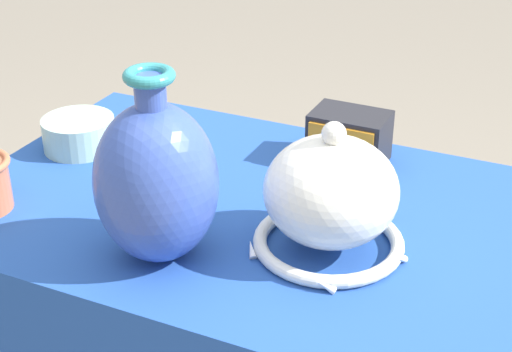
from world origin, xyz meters
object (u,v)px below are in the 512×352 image
(vase_dome_bell, at_px, (331,198))
(mosaic_tile_box, at_px, (349,138))
(pot_squat_celadon, at_px, (79,134))
(vase_tall_bulbous, at_px, (156,181))

(vase_dome_bell, bearing_deg, mosaic_tile_box, 103.12)
(mosaic_tile_box, height_order, pot_squat_celadon, mosaic_tile_box)
(mosaic_tile_box, distance_m, pot_squat_celadon, 0.53)
(vase_dome_bell, distance_m, pot_squat_celadon, 0.59)
(vase_dome_bell, xyz_separation_m, mosaic_tile_box, (-0.07, 0.30, -0.04))
(vase_tall_bulbous, bearing_deg, pot_squat_celadon, 142.57)
(mosaic_tile_box, bearing_deg, pot_squat_celadon, -160.65)
(vase_dome_bell, xyz_separation_m, pot_squat_celadon, (-0.58, 0.13, -0.06))
(vase_tall_bulbous, height_order, pot_squat_celadon, vase_tall_bulbous)
(vase_dome_bell, distance_m, mosaic_tile_box, 0.31)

